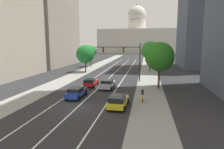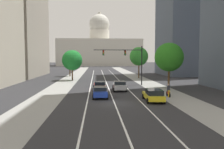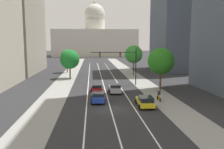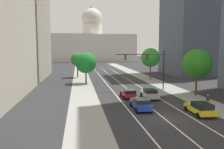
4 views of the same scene
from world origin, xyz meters
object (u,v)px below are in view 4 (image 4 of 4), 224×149
at_px(car_silver, 150,94).
at_px(street_tree_mid_left, 77,60).
at_px(cyclist, 208,101).
at_px(fire_hydrant, 209,104).
at_px(street_tree_far_right, 151,58).
at_px(car_blue, 141,104).
at_px(car_red, 128,93).
at_px(traffic_signal_mast, 149,62).
at_px(car_yellow, 200,108).
at_px(capitol_building, 92,45).
at_px(street_tree_mid_right, 197,64).
at_px(street_tree_near_left, 86,63).

distance_m(car_silver, street_tree_mid_left, 31.31).
distance_m(cyclist, street_tree_mid_left, 39.39).
bearing_deg(fire_hydrant, cyclist, 92.02).
relative_size(car_silver, street_tree_far_right, 0.57).
relative_size(car_silver, car_blue, 0.99).
bearing_deg(cyclist, street_tree_mid_left, 24.06).
xyz_separation_m(car_red, car_blue, (-0.00, -7.20, 0.02)).
relative_size(traffic_signal_mast, street_tree_far_right, 1.17).
height_order(traffic_signal_mast, street_tree_mid_left, traffic_signal_mast).
bearing_deg(traffic_signal_mast, cyclist, -74.82).
bearing_deg(fire_hydrant, car_yellow, -134.85).
height_order(capitol_building, fire_hydrant, capitol_building).
height_order(street_tree_mid_right, street_tree_mid_left, street_tree_mid_right).
xyz_separation_m(capitol_building, street_tree_mid_left, (-9.48, -89.69, -5.82)).
distance_m(traffic_signal_mast, street_tree_mid_right, 8.68).
bearing_deg(capitol_building, street_tree_mid_right, -85.16).
bearing_deg(street_tree_mid_right, traffic_signal_mast, 135.60).
bearing_deg(car_red, street_tree_near_left, 19.38).
relative_size(car_yellow, traffic_signal_mast, 0.50).
relative_size(traffic_signal_mast, street_tree_near_left, 1.33).
xyz_separation_m(car_yellow, street_tree_mid_left, (-14.19, 38.37, 4.10)).
bearing_deg(street_tree_far_right, fire_hydrant, -92.54).
xyz_separation_m(car_red, street_tree_near_left, (-6.05, 16.44, 3.90)).
bearing_deg(street_tree_near_left, street_tree_mid_left, 99.12).
bearing_deg(street_tree_near_left, street_tree_mid_right, -42.45).
distance_m(traffic_signal_mast, street_tree_near_left, 15.14).
height_order(car_blue, street_tree_near_left, street_tree_near_left).
xyz_separation_m(car_silver, fire_hydrant, (5.91, -6.58, -0.33)).
relative_size(car_red, street_tree_mid_right, 0.53).
relative_size(car_blue, cyclist, 2.66).
height_order(capitol_building, cyclist, capitol_building).
bearing_deg(street_tree_mid_right, cyclist, -107.81).
distance_m(car_blue, street_tree_near_left, 24.71).
distance_m(capitol_building, traffic_signal_mast, 111.44).
relative_size(traffic_signal_mast, street_tree_mid_left, 1.39).
relative_size(capitol_building, street_tree_far_right, 6.79).
distance_m(car_yellow, street_tree_mid_right, 12.77).
bearing_deg(street_tree_mid_right, street_tree_mid_left, 125.10).
bearing_deg(car_blue, street_tree_mid_right, -56.91).
relative_size(car_blue, street_tree_far_right, 0.58).
bearing_deg(traffic_signal_mast, car_red, -129.47).
bearing_deg(fire_hydrant, traffic_signal_mast, 104.95).
bearing_deg(street_tree_far_right, street_tree_mid_right, -86.76).
height_order(capitol_building, car_yellow, capitol_building).
bearing_deg(car_yellow, car_red, 33.41).
relative_size(car_yellow, fire_hydrant, 5.11).
bearing_deg(capitol_building, cyclist, -86.58).
bearing_deg(street_tree_near_left, traffic_signal_mast, -41.33).
distance_m(car_silver, street_tree_mid_right, 9.60).
xyz_separation_m(car_silver, street_tree_mid_left, (-11.05, 29.01, 4.08)).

